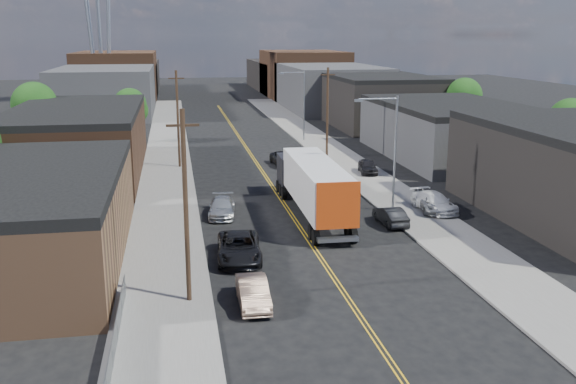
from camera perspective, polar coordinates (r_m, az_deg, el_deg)
name	(u,v)px	position (r m, az deg, el deg)	size (l,w,h in m)	color
ground	(243,142)	(82.79, -4.04, 4.41)	(260.00, 260.00, 0.00)	black
centerline	(258,165)	(68.13, -2.67, 2.40)	(0.32, 120.00, 0.01)	gold
sidewalk_left	(167,168)	(67.58, -10.69, 2.14)	(5.00, 140.00, 0.15)	slate
sidewalk_right	(345,161)	(69.95, 5.07, 2.72)	(5.00, 140.00, 0.15)	slate
warehouse_tan	(19,217)	(41.73, -22.79, -2.09)	(12.00, 22.00, 5.60)	brown
warehouse_brown	(78,141)	(66.69, -18.16, 4.36)	(12.00, 26.00, 6.60)	#492D1D
industrial_right_b	(451,130)	(74.60, 14.27, 5.36)	(14.00, 24.00, 6.10)	#353538
industrial_right_c	(379,101)	(98.60, 8.09, 8.05)	(14.00, 22.00, 7.60)	black
skyline_left_a	(106,91)	(117.18, -15.86, 8.66)	(16.00, 30.00, 8.00)	#353538
skyline_right_a	(330,87)	(120.08, 3.74, 9.26)	(16.00, 30.00, 8.00)	#353538
skyline_left_b	(117,76)	(141.95, -14.94, 9.93)	(16.00, 26.00, 10.00)	#492D1D
skyline_right_b	(303,74)	(144.35, 1.35, 10.44)	(16.00, 26.00, 10.00)	#492D1D
skyline_left_c	(124,77)	(161.94, -14.35, 9.85)	(16.00, 40.00, 7.00)	black
skyline_right_c	(287,75)	(164.06, -0.06, 10.32)	(16.00, 40.00, 7.00)	black
streetlight_near	(390,144)	(49.66, 9.08, 4.21)	(3.39, 0.25, 9.00)	gray
streetlight_far	(301,100)	(83.23, 1.16, 8.20)	(3.39, 0.25, 9.00)	gray
utility_pole_left_near	(186,206)	(32.33, -9.07, -1.27)	(1.60, 0.26, 10.00)	black
utility_pole_left_far	(178,119)	(66.76, -9.76, 6.45)	(1.60, 0.26, 10.00)	black
utility_pole_right	(327,112)	(71.73, 3.52, 7.12)	(1.60, 0.26, 10.00)	black
chainlink_fence	(112,357)	(28.00, -15.37, -13.92)	(0.05, 16.00, 1.22)	slate
tree_left_mid	(35,108)	(78.17, -21.55, 6.99)	(5.10, 5.04, 8.37)	black
tree_left_far	(130,107)	(83.88, -13.83, 7.32)	(4.35, 4.20, 6.97)	black
tree_right_near	(571,124)	(69.60, 23.84, 5.55)	(4.60, 4.48, 7.44)	black
tree_right_far	(464,98)	(90.34, 15.42, 8.06)	(4.85, 4.76, 7.91)	black
semi_truck	(311,182)	(48.90, 2.06, 0.85)	(3.09, 16.77, 4.39)	silver
car_left_b	(253,292)	(33.07, -3.13, -8.90)	(1.48, 4.24, 1.40)	#967762
car_left_c	(239,247)	(39.49, -4.37, -4.94)	(2.62, 5.68, 1.58)	black
car_left_d	(222,207)	(49.04, -5.91, -1.36)	(1.92, 4.72, 1.37)	#B2B6B8
car_right_oncoming	(390,216)	(47.14, 9.10, -2.12)	(1.40, 4.03, 1.33)	black
car_right_lot_a	(434,202)	(50.97, 12.84, -0.90)	(2.22, 4.81, 1.34)	gray
car_right_lot_b	(434,202)	(50.88, 12.88, -0.88)	(2.00, 4.91, 1.43)	silver
car_right_lot_c	(368,166)	(63.82, 7.10, 2.29)	(1.62, 4.02, 1.37)	black
car_ahead_truck	(284,159)	(67.86, -0.33, 2.98)	(2.35, 5.09, 1.41)	black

